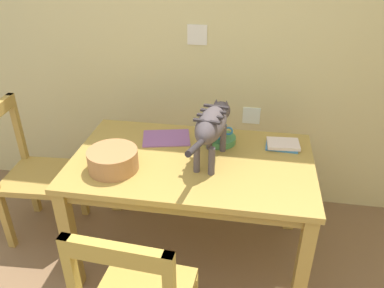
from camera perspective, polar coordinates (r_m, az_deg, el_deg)
name	(u,v)px	position (r m, az deg, el deg)	size (l,w,h in m)	color
wall_rear	(196,34)	(2.72, 0.52, 15.84)	(4.84, 0.11, 2.50)	beige
dining_table	(192,172)	(2.27, 0.00, -4.12)	(1.38, 0.83, 0.73)	#AF8C40
cat	(212,125)	(2.13, 2.99, 2.88)	(0.20, 0.68, 0.31)	#514749
saucer_bowl	(220,139)	(2.39, 4.11, 0.68)	(0.19, 0.19, 0.04)	#458A4C
coffee_mug	(221,131)	(2.36, 4.25, 1.93)	(0.12, 0.08, 0.08)	#3482C4
magazine	(166,138)	(2.44, -3.79, 0.90)	(0.29, 0.22, 0.01)	#8F579A
book_stack	(283,145)	(2.40, 13.16, -0.08)	(0.20, 0.15, 0.03)	#4083BE
wicker_basket	(113,159)	(2.15, -11.53, -2.24)	(0.27, 0.27, 0.12)	#AF7746
wooden_chair_far	(33,174)	(2.76, -22.28, -4.10)	(0.45, 0.45, 0.95)	#AF893E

